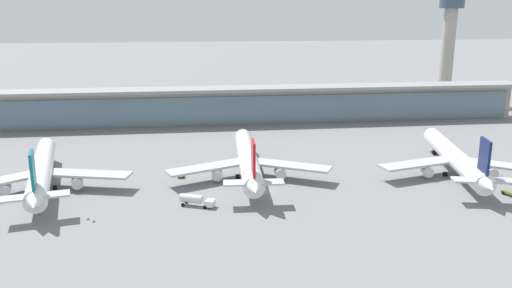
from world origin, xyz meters
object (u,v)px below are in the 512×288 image
object	(u,v)px
airliner_right_stand	(456,158)
control_tower	(449,37)
service_truck_on_taxiway_yellow	(181,174)
airliner_left_stand	(41,171)
service_truck_near_nose_olive	(512,193)
safety_cone_charlie	(40,214)
safety_cone_alpha	(88,218)
safety_cone_bravo	(94,221)
service_truck_mid_apron_white	(196,200)
airliner_centre_stand	(248,160)

from	to	relation	value
airliner_right_stand	control_tower	xyz separation A→B (m)	(53.31, 115.25, 27.04)
service_truck_on_taxiway_yellow	airliner_left_stand	bearing A→B (deg)	-171.06
airliner_left_stand	service_truck_near_nose_olive	bearing A→B (deg)	-9.61
service_truck_near_nose_olive	control_tower	distance (m)	145.38
service_truck_near_nose_olive	safety_cone_charlie	bearing A→B (deg)	178.98
safety_cone_alpha	airliner_right_stand	bearing A→B (deg)	11.89
safety_cone_charlie	service_truck_near_nose_olive	bearing A→B (deg)	-1.02
service_truck_on_taxiway_yellow	safety_cone_alpha	size ratio (longest dim) A/B	4.17
service_truck_on_taxiway_yellow	safety_cone_charlie	size ratio (longest dim) A/B	4.17
service_truck_near_nose_olive	safety_cone_charlie	world-z (taller)	service_truck_near_nose_olive
service_truck_on_taxiway_yellow	safety_cone_bravo	distance (m)	35.43
airliner_right_stand	airliner_left_stand	bearing A→B (deg)	179.10
airliner_right_stand	safety_cone_alpha	bearing A→B (deg)	-168.11
service_truck_near_nose_olive	service_truck_mid_apron_white	size ratio (longest dim) A/B	0.77
airliner_left_stand	control_tower	bearing A→B (deg)	34.03
control_tower	airliner_centre_stand	bearing A→B (deg)	-135.79
airliner_centre_stand	safety_cone_bravo	distance (m)	47.48
service_truck_on_taxiway_yellow	control_tower	xyz separation A→B (m)	(131.71, 107.74, 31.22)
control_tower	safety_cone_charlie	world-z (taller)	control_tower
airliner_left_stand	airliner_right_stand	world-z (taller)	same
service_truck_mid_apron_white	control_tower	bearing A→B (deg)	45.66
service_truck_near_nose_olive	safety_cone_bravo	distance (m)	103.65
airliner_left_stand	airliner_right_stand	size ratio (longest dim) A/B	1.00
airliner_right_stand	safety_cone_charlie	world-z (taller)	airliner_right_stand
airliner_left_stand	safety_cone_alpha	bearing A→B (deg)	-55.35
control_tower	airliner_left_stand	bearing A→B (deg)	-145.97
safety_cone_alpha	service_truck_on_taxiway_yellow	bearing A→B (deg)	53.98
airliner_centre_stand	airliner_right_stand	distance (m)	59.65
safety_cone_charlie	safety_cone_alpha	bearing A→B (deg)	-20.16
airliner_centre_stand	service_truck_on_taxiway_yellow	xyz separation A→B (m)	(-19.01, 1.89, -4.18)
service_truck_on_taxiway_yellow	safety_cone_alpha	distance (m)	35.07
airliner_centre_stand	airliner_right_stand	world-z (taller)	same
airliner_right_stand	service_truck_mid_apron_white	bearing A→B (deg)	-168.23
airliner_centre_stand	control_tower	xyz separation A→B (m)	(112.70, 109.64, 27.04)
airliner_right_stand	service_truck_on_taxiway_yellow	bearing A→B (deg)	174.53
airliner_centre_stand	safety_cone_charlie	distance (m)	56.06
safety_cone_charlie	service_truck_mid_apron_white	bearing A→B (deg)	1.67
safety_cone_bravo	safety_cone_charlie	bearing A→B (deg)	156.38
service_truck_near_nose_olive	airliner_left_stand	bearing A→B (deg)	170.39
service_truck_mid_apron_white	safety_cone_charlie	world-z (taller)	service_truck_mid_apron_white
airliner_left_stand	service_truck_near_nose_olive	world-z (taller)	airliner_left_stand
service_truck_mid_apron_white	airliner_left_stand	bearing A→B (deg)	156.69
safety_cone_bravo	service_truck_on_taxiway_yellow	bearing A→B (deg)	57.41
airliner_left_stand	service_truck_mid_apron_white	xyz separation A→B (m)	(40.20, -17.32, -3.34)
service_truck_on_taxiway_yellow	safety_cone_bravo	world-z (taller)	service_truck_on_taxiway_yellow
airliner_right_stand	service_truck_near_nose_olive	bearing A→B (deg)	-71.88
service_truck_on_taxiway_yellow	service_truck_near_nose_olive	bearing A→B (deg)	-17.20
airliner_centre_stand	service_truck_mid_apron_white	world-z (taller)	airliner_centre_stand
airliner_left_stand	airliner_centre_stand	bearing A→B (deg)	3.95
airliner_right_stand	safety_cone_bravo	distance (m)	100.11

